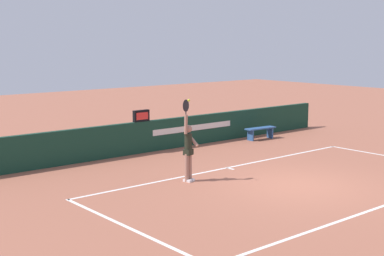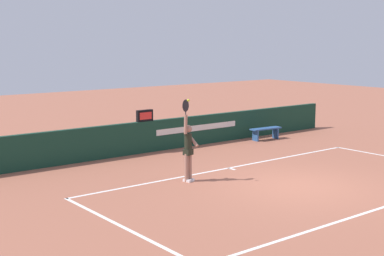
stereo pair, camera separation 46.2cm
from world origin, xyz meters
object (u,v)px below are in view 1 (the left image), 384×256
Objects in this scene: courtside_bench_near at (260,130)px; tennis_ball at (189,100)px; speed_display at (141,116)px; tennis_player at (188,148)px.

tennis_ball is at bearing -152.10° from courtside_bench_near.
tennis_ball is 7.70m from courtside_bench_near.
speed_display is 0.45× the size of courtside_bench_near.
tennis_player is at bearing -152.91° from courtside_bench_near.
speed_display reaches higher than courtside_bench_near.
speed_display is 8.96× the size of tennis_ball.
tennis_ball reaches higher than courtside_bench_near.
courtside_bench_near is (6.59, 3.49, -1.94)m from tennis_ball.
speed_display is at bearing 72.78° from tennis_player.
speed_display is at bearing 171.04° from courtside_bench_near.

